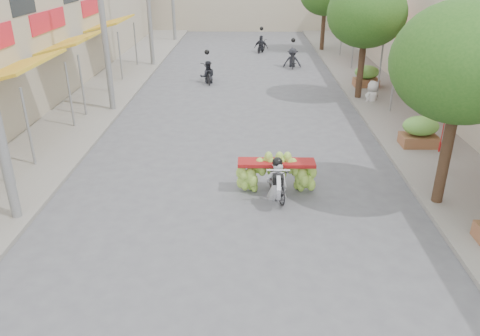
% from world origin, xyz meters
% --- Properties ---
extents(ground, '(120.00, 120.00, 0.00)m').
position_xyz_m(ground, '(0.00, 0.00, 0.00)').
color(ground, '#545459').
rests_on(ground, ground).
extents(sidewalk_left, '(4.00, 60.00, 0.12)m').
position_xyz_m(sidewalk_left, '(-7.00, 15.00, 0.06)').
color(sidewalk_left, gray).
rests_on(sidewalk_left, ground).
extents(sidewalk_right, '(4.00, 60.00, 0.12)m').
position_xyz_m(sidewalk_right, '(7.00, 15.00, 0.06)').
color(sidewalk_right, gray).
rests_on(sidewalk_right, ground).
extents(utility_pole_mid, '(0.60, 0.24, 8.00)m').
position_xyz_m(utility_pole_mid, '(-5.40, 12.00, 4.03)').
color(utility_pole_mid, slate).
rests_on(utility_pole_mid, ground).
extents(street_tree_near, '(3.40, 3.40, 5.25)m').
position_xyz_m(street_tree_near, '(5.40, 4.00, 3.78)').
color(street_tree_near, '#3A2719').
rests_on(street_tree_near, ground).
extents(street_tree_mid, '(3.40, 3.40, 5.25)m').
position_xyz_m(street_tree_mid, '(5.40, 14.00, 3.78)').
color(street_tree_mid, '#3A2719').
rests_on(street_tree_mid, ground).
extents(produce_crate_mid, '(1.20, 0.88, 1.16)m').
position_xyz_m(produce_crate_mid, '(6.20, 8.00, 0.71)').
color(produce_crate_mid, brown).
rests_on(produce_crate_mid, ground).
extents(produce_crate_far, '(1.20, 0.88, 1.16)m').
position_xyz_m(produce_crate_far, '(6.20, 16.00, 0.71)').
color(produce_crate_far, brown).
rests_on(produce_crate_far, ground).
extents(banana_motorbike, '(2.20, 1.82, 2.03)m').
position_xyz_m(banana_motorbike, '(1.16, 4.49, 0.69)').
color(banana_motorbike, black).
rests_on(banana_motorbike, ground).
extents(market_umbrella, '(2.19, 2.19, 1.94)m').
position_xyz_m(market_umbrella, '(6.18, 6.14, 2.57)').
color(market_umbrella, '#A41715').
rests_on(market_umbrella, ground).
extents(pedestrian, '(1.01, 0.96, 1.78)m').
position_xyz_m(pedestrian, '(5.92, 13.50, 1.01)').
color(pedestrian, silver).
rests_on(pedestrian, ground).
extents(bg_motorbike_a, '(0.95, 1.75, 1.95)m').
position_xyz_m(bg_motorbike_a, '(-1.78, 17.04, 0.74)').
color(bg_motorbike_a, black).
rests_on(bg_motorbike_a, ground).
extents(bg_motorbike_b, '(1.06, 1.89, 1.95)m').
position_xyz_m(bg_motorbike_b, '(2.93, 20.80, 0.83)').
color(bg_motorbike_b, black).
rests_on(bg_motorbike_b, ground).
extents(bg_motorbike_c, '(1.09, 1.57, 1.95)m').
position_xyz_m(bg_motorbike_c, '(1.20, 25.52, 0.82)').
color(bg_motorbike_c, black).
rests_on(bg_motorbike_c, ground).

